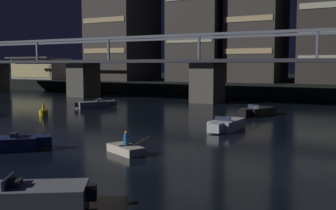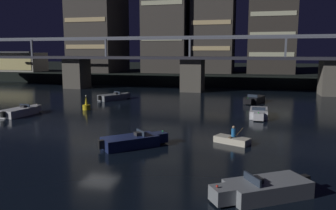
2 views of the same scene
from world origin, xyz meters
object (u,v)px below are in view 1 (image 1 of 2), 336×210
Objects in this scene: tower_west_low at (123,8)px; speedboat_far_center at (26,196)px; tower_east_tall at (333,20)px; river_bridge at (207,73)px; speedboat_mid_right at (257,111)px; channel_buoy at (44,111)px; waterfront_pavilion at (41,69)px; tower_central at (258,5)px; dinghy_with_paddler at (126,149)px; speedboat_mid_left at (226,125)px; speedboat_near_right at (95,105)px; speedboat_far_right at (7,144)px.

tower_west_low reaches higher than speedboat_far_center.
speedboat_far_center is (-2.34, -62.28, -12.15)m from tower_east_tall.
river_bridge is 4.54× the size of tower_east_tall.
channel_buoy is at bearing -150.06° from speedboat_mid_right.
waterfront_pavilion is 49.74m from channel_buoy.
waterfront_pavilion is (-45.69, -7.18, -11.25)m from tower_central.
river_bridge is 19.96× the size of speedboat_far_center.
tower_west_low reaches higher than river_bridge.
speedboat_mid_left is at bearing 80.06° from dinghy_with_paddler.
tower_east_tall is 33.65m from speedboat_mid_right.
waterfront_pavilion is 59.88m from speedboat_mid_right.
tower_central is 35.21m from speedboat_mid_right.
tower_central is at bearing 86.61° from river_bridge.
tower_west_low is 6.02× the size of speedboat_near_right.
channel_buoy is at bearing 134.73° from speedboat_far_center.
channel_buoy is (35.94, -34.15, -3.96)m from waterfront_pavilion.
tower_central is 64.02m from speedboat_far_center.
dinghy_with_paddler is (-4.43, -52.97, -12.29)m from tower_east_tall.
speedboat_near_right is at bearing 157.82° from speedboat_mid_left.
channel_buoy reaches higher than speedboat_near_right.
tower_central is 44.68m from speedboat_mid_left.
speedboat_mid_right is 1.16× the size of speedboat_far_right.
tower_central reaches higher than dinghy_with_paddler.
river_bridge is 43.88m from speedboat_far_center.
tower_east_tall is 1.70× the size of waterfront_pavilion.
tower_central reaches higher than speedboat_far_right.
dinghy_with_paddler reaches higher than speedboat_near_right.
speedboat_mid_right is 21.78m from dinghy_with_paddler.
river_bridge is 33.79× the size of dinghy_with_paddler.
river_bridge is 18.53× the size of speedboat_mid_right.
speedboat_near_right is 0.94× the size of speedboat_mid_right.
river_bridge is at bearing -93.39° from tower_central.
tower_west_low is 5.66× the size of speedboat_mid_right.
speedboat_far_center is at bearing -92.15° from tower_east_tall.
tower_west_low reaches higher than speedboat_far_right.
speedboat_mid_left is 1.17× the size of speedboat_far_right.
speedboat_far_right is 2.53× the size of channel_buoy.
waterfront_pavilion is at bearing 157.23° from speedboat_mid_right.
tower_central is at bearing 98.74° from dinghy_with_paddler.
speedboat_far_center is (36.48, -57.88, -16.20)m from tower_west_low.
dinghy_with_paddler is at bearing -39.88° from waterfront_pavilion.
channel_buoy reaches higher than speedboat_far_center.
speedboat_far_right is at bearing -51.09° from channel_buoy.
speedboat_mid_left is (11.10, -21.69, -3.70)m from river_bridge.
waterfront_pavilion is at bearing 165.03° from river_bridge.
speedboat_mid_left is 1.01× the size of speedboat_mid_right.
tower_central is at bearing 107.22° from speedboat_mid_right.
tower_west_low reaches higher than tower_east_tall.
river_bridge is 16.63m from speedboat_near_right.
speedboat_far_right is at bearing -157.98° from dinghy_with_paddler.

